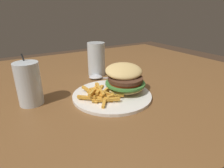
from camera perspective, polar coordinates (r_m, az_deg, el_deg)
The scene contains 5 objects.
dining_table at distance 0.88m, azimuth -4.09°, elevation -5.98°, with size 1.50×1.14×0.72m.
meal_plate_near at distance 0.66m, azimuth 2.19°, elevation -0.37°, with size 0.28×0.28×0.11m.
beer_glass at distance 0.87m, azimuth -4.78°, elevation 7.41°, with size 0.08×0.08×0.15m.
juice_glass at distance 0.65m, azimuth -23.96°, elevation -0.35°, with size 0.08×0.08×0.16m.
spoon at distance 0.83m, azimuth -4.49°, elevation 2.13°, with size 0.18×0.11×0.02m.
Camera 1 is at (-0.35, -0.69, 1.01)m, focal length 30.00 mm.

